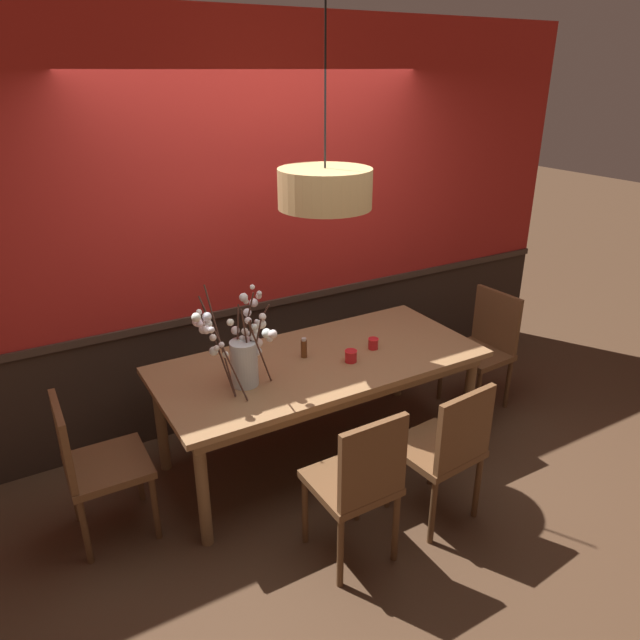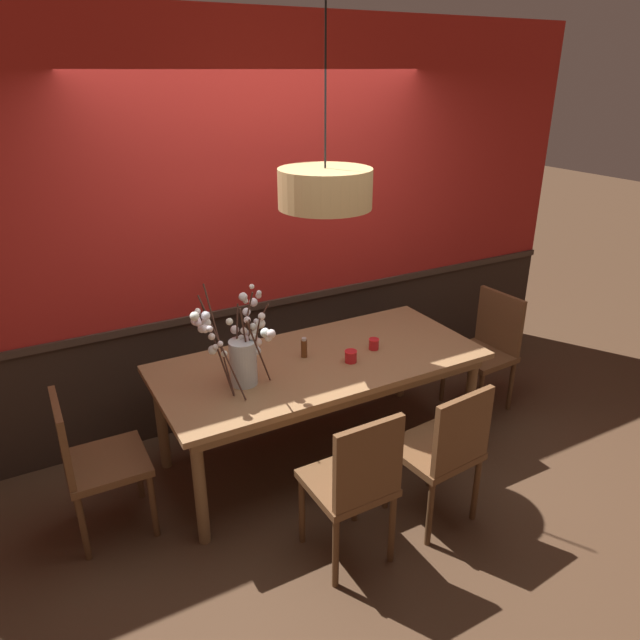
% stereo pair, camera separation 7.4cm
% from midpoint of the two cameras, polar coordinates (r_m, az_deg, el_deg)
% --- Properties ---
extents(ground_plane, '(24.00, 24.00, 0.00)m').
position_cam_midpoint_polar(ground_plane, '(4.26, -0.51, -12.86)').
color(ground_plane, '#4C3321').
extents(back_wall, '(5.52, 0.14, 2.87)m').
position_cam_midpoint_polar(back_wall, '(4.32, -6.12, 8.54)').
color(back_wall, '#2D2119').
rests_on(back_wall, ground).
extents(dining_table, '(2.14, 0.98, 0.75)m').
position_cam_midpoint_polar(dining_table, '(3.90, -0.54, -4.83)').
color(dining_table, '#997047').
rests_on(dining_table, ground).
extents(chair_near_side_right, '(0.47, 0.47, 0.91)m').
position_cam_midpoint_polar(chair_near_side_right, '(3.51, 11.45, -11.90)').
color(chair_near_side_right, brown).
rests_on(chair_near_side_right, ground).
extents(chair_head_east_end, '(0.44, 0.48, 0.92)m').
position_cam_midpoint_polar(chair_head_east_end, '(4.80, 15.20, -2.19)').
color(chair_head_east_end, brown).
rests_on(chair_head_east_end, ground).
extents(chair_far_side_right, '(0.47, 0.44, 0.93)m').
position_cam_midpoint_polar(chair_far_side_right, '(4.81, -2.79, -1.13)').
color(chair_far_side_right, brown).
rests_on(chair_far_side_right, ground).
extents(chair_far_side_left, '(0.45, 0.47, 0.95)m').
position_cam_midpoint_polar(chair_far_side_left, '(4.58, -9.67, -2.84)').
color(chair_far_side_left, brown).
rests_on(chair_far_side_left, ground).
extents(chair_head_west_end, '(0.44, 0.45, 0.90)m').
position_cam_midpoint_polar(chair_head_west_end, '(3.58, -21.69, -12.58)').
color(chair_head_west_end, brown).
rests_on(chair_head_west_end, ground).
extents(chair_near_side_left, '(0.42, 0.43, 0.94)m').
position_cam_midpoint_polar(chair_near_side_left, '(3.18, 3.07, -15.26)').
color(chair_near_side_left, brown).
rests_on(chair_near_side_left, ground).
extents(vase_with_blossoms, '(0.52, 0.42, 0.63)m').
position_cam_midpoint_polar(vase_with_blossoms, '(3.51, -8.13, -3.27)').
color(vase_with_blossoms, silver).
rests_on(vase_with_blossoms, dining_table).
extents(candle_holder_nearer_center, '(0.08, 0.08, 0.08)m').
position_cam_midpoint_polar(candle_holder_nearer_center, '(3.82, 2.45, -3.49)').
color(candle_holder_nearer_center, red).
rests_on(candle_holder_nearer_center, dining_table).
extents(candle_holder_nearer_edge, '(0.07, 0.07, 0.08)m').
position_cam_midpoint_polar(candle_holder_nearer_edge, '(4.00, 4.64, -2.27)').
color(candle_holder_nearer_edge, red).
rests_on(candle_holder_nearer_edge, dining_table).
extents(condiment_bottle, '(0.04, 0.04, 0.14)m').
position_cam_midpoint_polar(condiment_bottle, '(3.87, -2.11, -2.73)').
color(condiment_bottle, brown).
rests_on(condiment_bottle, dining_table).
extents(pendant_lamp, '(0.56, 0.56, 1.13)m').
position_cam_midpoint_polar(pendant_lamp, '(3.55, -0.13, 12.60)').
color(pendant_lamp, tan).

